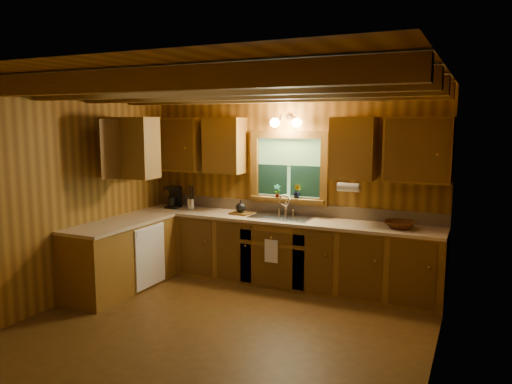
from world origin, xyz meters
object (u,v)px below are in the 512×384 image
(sink, at_px, (281,221))
(coffee_maker, at_px, (174,197))
(cutting_board, at_px, (241,213))
(wicker_basket, at_px, (400,225))

(sink, xyz_separation_m, coffee_maker, (-1.75, 0.06, 0.20))
(coffee_maker, bearing_deg, sink, -4.65)
(cutting_board, xyz_separation_m, wicker_basket, (2.14, -0.01, 0.03))
(coffee_maker, bearing_deg, wicker_basket, -4.12)
(sink, height_order, wicker_basket, sink)
(sink, bearing_deg, cutting_board, -178.54)
(coffee_maker, distance_m, wicker_basket, 3.30)
(sink, relative_size, cutting_board, 2.94)
(coffee_maker, height_order, cutting_board, coffee_maker)
(coffee_maker, relative_size, cutting_board, 1.14)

